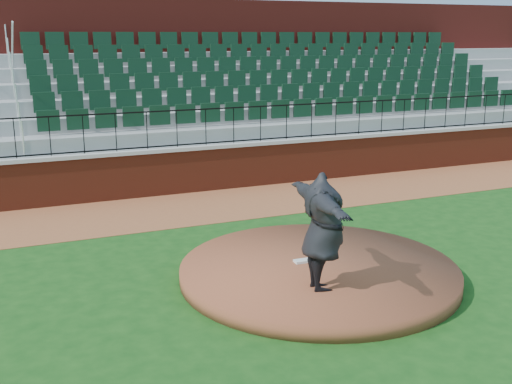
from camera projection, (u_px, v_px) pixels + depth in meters
ground at (289, 281)px, 11.31m from camera, size 90.00×90.00×0.00m
warning_track at (196, 207)px, 16.12m from camera, size 34.00×3.20×0.01m
field_wall at (178, 172)px, 17.40m from camera, size 34.00×0.35×1.20m
wall_cap at (178, 149)px, 17.24m from camera, size 34.00×0.45×0.10m
wall_railing at (177, 129)px, 17.11m from camera, size 34.00×0.05×1.00m
seating_stands at (152, 101)px, 19.41m from camera, size 34.00×5.10×4.60m
concourse_wall at (132, 80)px, 21.80m from camera, size 34.00×0.50×5.50m
pitchers_mound at (318, 272)px, 11.39m from camera, size 5.03×5.03×0.25m
pitching_rubber at (311, 260)px, 11.57m from camera, size 0.67×0.19×0.04m
pitcher at (323, 232)px, 10.07m from camera, size 1.03×2.49×1.97m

